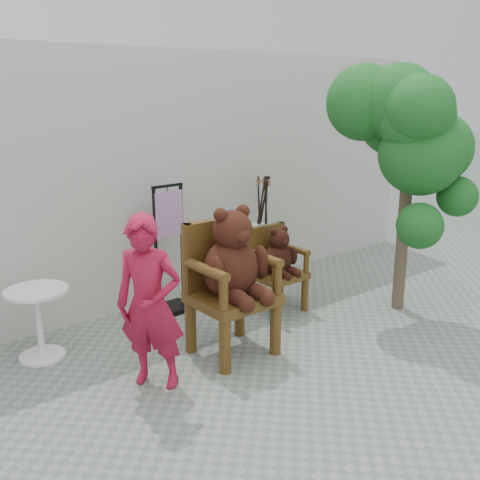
{
  "coord_description": "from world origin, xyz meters",
  "views": [
    {
      "loc": [
        -3.35,
        -3.09,
        2.55
      ],
      "look_at": [
        0.37,
        1.52,
        0.95
      ],
      "focal_mm": 42.0,
      "sensor_mm": 36.0,
      "label": 1
    }
  ],
  "objects": [
    {
      "name": "chair_big",
      "position": [
        -0.18,
        0.98,
        0.86
      ],
      "size": [
        0.75,
        0.79,
        1.49
      ],
      "color": "#3F290D",
      "rests_on": "ground"
    },
    {
      "name": "cafe_table",
      "position": [
        -1.71,
        2.04,
        0.44
      ],
      "size": [
        0.6,
        0.6,
        0.7
      ],
      "rotation": [
        0.0,
        0.0,
        -0.24
      ],
      "color": "white",
      "rests_on": "ground"
    },
    {
      "name": "person",
      "position": [
        -1.17,
        0.81,
        0.8
      ],
      "size": [
        0.66,
        0.69,
        1.59
      ],
      "primitive_type": "imported",
      "rotation": [
        0.0,
        0.0,
        -0.88
      ],
      "color": "maroon",
      "rests_on": "ground"
    },
    {
      "name": "stool_bucket",
      "position": [
        1.42,
        2.35,
        0.64
      ],
      "size": [
        0.32,
        0.32,
        1.45
      ],
      "rotation": [
        0.0,
        0.0,
        -0.28
      ],
      "color": "white",
      "rests_on": "ground"
    },
    {
      "name": "ground_plane",
      "position": [
        0.0,
        0.0,
        0.0
      ],
      "size": [
        60.0,
        60.0,
        0.0
      ],
      "primitive_type": "plane",
      "color": "gray",
      "rests_on": "ground"
    },
    {
      "name": "display_stand",
      "position": [
        -0.08,
        2.25,
        0.58
      ],
      "size": [
        0.46,
        0.36,
        1.51
      ],
      "rotation": [
        0.0,
        0.0,
        0.03
      ],
      "color": "black",
      "rests_on": "ground"
    },
    {
      "name": "tree",
      "position": [
        1.9,
        0.55,
        2.14
      ],
      "size": [
        1.28,
        1.51,
        2.82
      ],
      "rotation": [
        0.0,
        0.0,
        0.08
      ],
      "color": "#413327",
      "rests_on": "ground"
    },
    {
      "name": "back_wall",
      "position": [
        0.0,
        3.1,
        1.5
      ],
      "size": [
        9.0,
        1.0,
        3.0
      ],
      "primitive_type": "cube",
      "color": "#BBB8AF",
      "rests_on": "ground"
    },
    {
      "name": "chair_small",
      "position": [
        0.92,
        1.52,
        0.61
      ],
      "size": [
        0.57,
        0.55,
        1.02
      ],
      "color": "#3F290D",
      "rests_on": "ground"
    }
  ]
}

